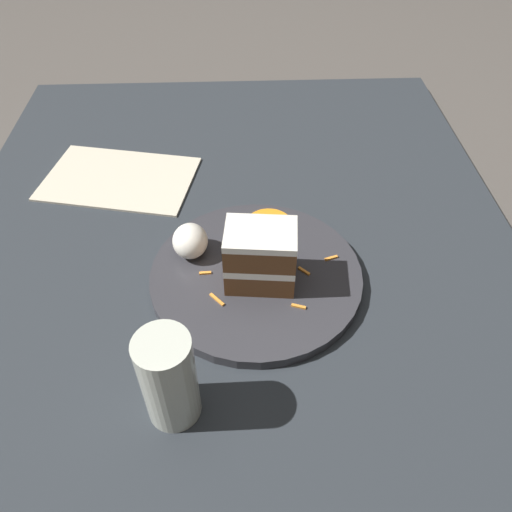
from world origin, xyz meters
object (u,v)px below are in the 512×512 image
Objects in this scene: orange_garnish at (269,224)px; cream_dollop at (190,241)px; drinking_glass at (170,383)px; menu_card at (119,179)px; plate at (256,276)px; cake_slice at (260,256)px.

cream_dollop is at bearing 115.65° from orange_garnish.
drinking_glass is 0.48m from menu_card.
cake_slice is (-0.01, -0.01, 0.05)m from plate.
orange_garnish is at bearing -13.88° from plate.
cake_slice reaches higher than cream_dollop.
orange_garnish is at bearing 71.44° from menu_card.
cake_slice reaches higher than menu_card.
drinking_glass is at bearing 156.96° from orange_garnish.
cake_slice is 0.78× the size of drinking_glass.
cream_dollop is at bearing 66.06° from cake_slice.
cream_dollop is at bearing -1.99° from drinking_glass.
plate is at bearing 26.65° from cake_slice.
cake_slice is 1.76× the size of cream_dollop.
cake_slice is at bearing -158.99° from plate.
cake_slice is 0.39× the size of menu_card.
drinking_glass is at bearing 152.79° from plate.
cream_dollop is 0.14m from orange_garnish.
cream_dollop is 0.44× the size of drinking_glass.
orange_garnish reaches higher than menu_card.
plate is at bearing -114.24° from cream_dollop.
menu_card is at bearing 33.97° from cream_dollop.
plate is 2.35× the size of drinking_glass.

